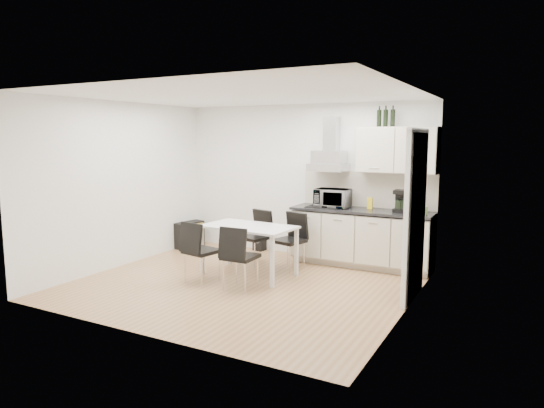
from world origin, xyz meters
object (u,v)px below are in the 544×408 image
at_px(chair_near_right, 240,258).
at_px(kitchenette, 365,215).
at_px(chair_near_left, 202,252).
at_px(chair_far_left, 255,238).
at_px(dining_table, 249,231).
at_px(chair_far_right, 289,242).
at_px(guitar_amp, 189,234).
at_px(floor_speaker, 260,241).

bearing_deg(chair_near_right, kitchenette, 59.28).
height_order(kitchenette, chair_near_left, kitchenette).
relative_size(kitchenette, chair_near_left, 2.86).
bearing_deg(chair_near_right, chair_far_left, 110.46).
xyz_separation_m(dining_table, chair_far_left, (-0.22, 0.55, -0.22)).
relative_size(dining_table, chair_far_left, 1.59).
distance_m(chair_far_left, chair_far_right, 0.60).
bearing_deg(dining_table, guitar_amp, 155.37).
bearing_deg(dining_table, floor_speaker, 118.16).
xyz_separation_m(dining_table, floor_speaker, (-0.66, 1.47, -0.50)).
distance_m(chair_far_right, guitar_amp, 2.39).
distance_m(chair_far_left, chair_near_left, 1.18).
relative_size(kitchenette, dining_table, 1.80).
bearing_deg(guitar_amp, chair_near_left, -36.04).
distance_m(chair_far_left, chair_near_right, 1.28).
relative_size(chair_near_left, chair_near_right, 1.00).
height_order(kitchenette, chair_near_right, kitchenette).
height_order(chair_far_right, floor_speaker, chair_far_right).
height_order(chair_far_right, chair_near_left, same).
bearing_deg(dining_table, kitchenette, 48.28).
relative_size(chair_far_left, floor_speaker, 2.67).
xyz_separation_m(chair_near_left, chair_near_right, (0.65, -0.02, 0.00)).
relative_size(kitchenette, chair_far_left, 2.86).
height_order(chair_far_right, chair_near_right, same).
bearing_deg(guitar_amp, chair_near_right, -26.33).
bearing_deg(guitar_amp, chair_far_left, -5.19).
relative_size(chair_near_right, floor_speaker, 2.67).
relative_size(chair_near_left, guitar_amp, 1.44).
bearing_deg(chair_near_left, chair_far_right, 67.23).
height_order(kitchenette, dining_table, kitchenette).
relative_size(chair_far_left, guitar_amp, 1.44).
relative_size(chair_far_right, guitar_amp, 1.44).
height_order(chair_near_left, chair_near_right, same).
distance_m(chair_far_left, floor_speaker, 1.05).
xyz_separation_m(kitchenette, chair_near_right, (-1.10, -1.94, -0.39)).
relative_size(chair_far_left, chair_near_right, 1.00).
relative_size(dining_table, chair_near_left, 1.59).
bearing_deg(kitchenette, guitar_amp, -175.90).
distance_m(guitar_amp, floor_speaker, 1.36).
xyz_separation_m(kitchenette, floor_speaker, (-2.00, 0.17, -0.67)).
height_order(kitchenette, chair_far_left, kitchenette).
relative_size(kitchenette, guitar_amp, 4.12).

